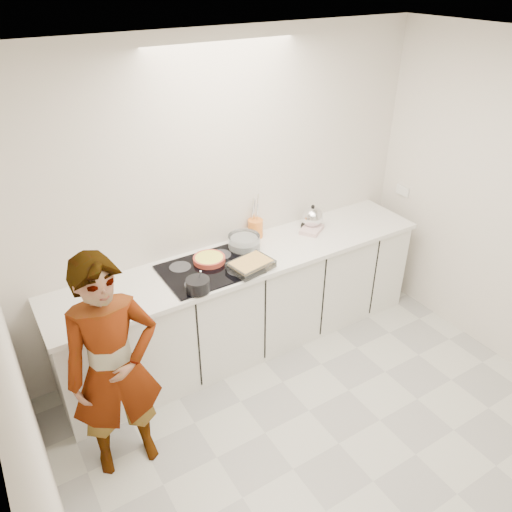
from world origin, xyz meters
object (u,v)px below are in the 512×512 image
tart_dish (209,259)px  saucepan (198,285)px  baking_dish (251,265)px  cook (114,369)px  kettle (312,218)px  utensil_crock (255,228)px  mixing_bowl (244,243)px  hob (209,269)px

tart_dish → saucepan: 0.41m
saucepan → baking_dish: bearing=6.7°
saucepan → cook: size_ratio=0.12×
saucepan → baking_dish: 0.48m
saucepan → baking_dish: size_ratio=0.52×
saucepan → kettle: 1.37m
cook → tart_dish: bearing=38.7°
utensil_crock → baking_dish: bearing=-125.3°
saucepan → mixing_bowl: saucepan is taller
baking_dish → utensil_crock: bearing=54.7°
saucepan → mixing_bowl: (0.60, 0.37, -0.01)m
tart_dish → mixing_bowl: 0.35m
utensil_crock → kettle: bearing=-13.0°
baking_dish → mixing_bowl: (0.12, 0.31, 0.01)m
kettle → utensil_crock: kettle is taller
hob → utensil_crock: utensil_crock is taller
tart_dish → baking_dish: size_ratio=0.93×
saucepan → utensil_crock: saucepan is taller
saucepan → kettle: kettle is taller
hob → baking_dish: size_ratio=2.00×
mixing_bowl → kettle: (0.71, 0.01, 0.04)m
tart_dish → cook: bearing=-146.7°
saucepan → utensil_crock: (0.80, 0.50, 0.02)m
cook → kettle: bearing=24.6°
mixing_bowl → kettle: size_ratio=1.09×
baking_dish → cook: 1.30m
mixing_bowl → cook: bearing=-152.3°
hob → saucepan: bearing=-131.7°
tart_dish → saucepan: saucepan is taller
saucepan → kettle: size_ratio=0.76×
tart_dish → kettle: kettle is taller
utensil_crock → tart_dish: bearing=-161.4°
tart_dish → baking_dish: baking_dish is taller
mixing_bowl → utensil_crock: 0.24m
mixing_bowl → utensil_crock: utensil_crock is taller
saucepan → cook: bearing=-155.5°
utensil_crock → hob: bearing=-155.1°
hob → kettle: (1.11, 0.16, 0.09)m
tart_dish → utensil_crock: (0.54, 0.18, 0.04)m
utensil_crock → cook: (-1.55, -0.84, -0.18)m
tart_dish → utensil_crock: utensil_crock is taller
hob → kettle: bearing=7.9°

